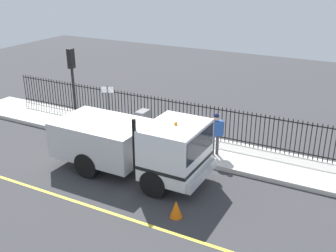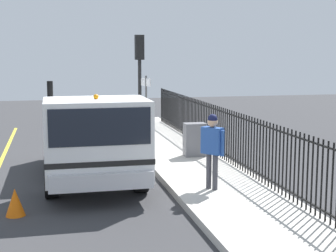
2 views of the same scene
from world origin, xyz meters
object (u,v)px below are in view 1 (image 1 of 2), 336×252
utility_cabinet (143,121)px  traffic_cone (176,209)px  worker_standing (216,130)px  traffic_light_near (72,73)px  work_truck (139,143)px  street_sign (108,106)px

utility_cabinet → traffic_cone: 6.53m
worker_standing → traffic_light_near: 6.77m
worker_standing → work_truck: bearing=15.7°
work_truck → worker_standing: size_ratio=3.39×
work_truck → traffic_cone: bearing=54.1°
work_truck → traffic_light_near: 5.28m
work_truck → traffic_light_near: bearing=-113.6°
traffic_light_near → worker_standing: bearing=90.8°
work_truck → street_sign: work_truck is taller
worker_standing → utility_cabinet: size_ratio=1.73×
traffic_cone → work_truck: bearing=53.8°
street_sign → work_truck: bearing=-125.6°
utility_cabinet → worker_standing: bearing=-100.1°
street_sign → traffic_light_near: bearing=85.9°
work_truck → utility_cabinet: (3.24, 1.79, -0.59)m
traffic_light_near → traffic_cone: bearing=57.7°
traffic_light_near → street_sign: bearing=82.1°
utility_cabinet → street_sign: bearing=146.9°
work_truck → worker_standing: 3.23m
traffic_cone → worker_standing: bearing=5.9°
traffic_cone → street_sign: (3.66, 5.06, 1.39)m
worker_standing → traffic_cone: bearing=58.9°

